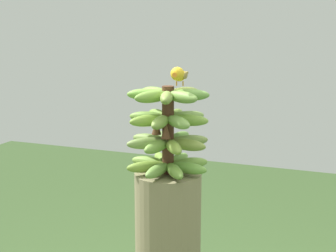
% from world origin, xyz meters
% --- Properties ---
extents(banana_bunch, '(0.32, 0.32, 0.33)m').
position_xyz_m(banana_bunch, '(-0.00, 0.00, 1.28)').
color(banana_bunch, '#4C2D1E').
rests_on(banana_bunch, banana_tree).
extents(perched_bird, '(0.19, 0.06, 0.07)m').
position_xyz_m(perched_bird, '(0.01, -0.04, 1.49)').
color(perched_bird, '#C68933').
rests_on(perched_bird, banana_bunch).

